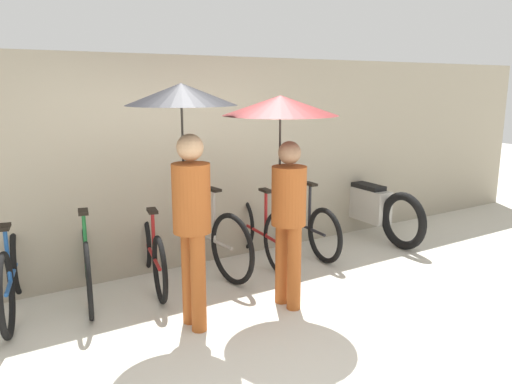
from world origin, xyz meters
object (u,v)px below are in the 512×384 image
object	(u,v)px
parked_bicycle_0	(12,273)
parked_bicycle_3	(205,236)
parked_bicycle_5	(301,223)
pedestrian_center	(283,140)
parked_bicycle_1	(87,260)
motorcycle	(366,206)
parked_bicycle_2	(152,251)
parked_bicycle_4	(259,230)
pedestrian_leading	(185,143)

from	to	relation	value
parked_bicycle_0	parked_bicycle_3	bearing A→B (deg)	-76.12
parked_bicycle_5	pedestrian_center	distance (m)	2.01
parked_bicycle_1	motorcycle	size ratio (longest dim) A/B	0.80
parked_bicycle_2	motorcycle	world-z (taller)	parked_bicycle_2
parked_bicycle_0	pedestrian_center	bearing A→B (deg)	-104.62
parked_bicycle_4	motorcycle	xyz separation A→B (m)	(1.82, 0.08, 0.04)
pedestrian_leading	pedestrian_center	size ratio (longest dim) A/B	1.05
parked_bicycle_4	pedestrian_center	world-z (taller)	pedestrian_center
parked_bicycle_1	parked_bicycle_5	bearing A→B (deg)	-78.08
parked_bicycle_2	pedestrian_center	bearing A→B (deg)	-129.63
parked_bicycle_3	motorcycle	xyz separation A→B (m)	(2.49, 0.01, 0.02)
parked_bicycle_0	parked_bicycle_5	bearing A→B (deg)	-77.42
parked_bicycle_1	parked_bicycle_3	bearing A→B (deg)	-76.22
parked_bicycle_0	parked_bicycle_1	bearing A→B (deg)	-77.05
parked_bicycle_1	pedestrian_center	bearing A→B (deg)	-114.40
parked_bicycle_0	pedestrian_leading	bearing A→B (deg)	-116.87
pedestrian_center	motorcycle	world-z (taller)	pedestrian_center
parked_bicycle_2	pedestrian_leading	distance (m)	1.62
parked_bicycle_3	pedestrian_center	world-z (taller)	pedestrian_center
parked_bicycle_3	motorcycle	size ratio (longest dim) A/B	0.85
pedestrian_leading	motorcycle	bearing A→B (deg)	18.73
parked_bicycle_0	pedestrian_center	xyz separation A→B (m)	(2.22, -1.12, 1.20)
parked_bicycle_4	motorcycle	distance (m)	1.82
parked_bicycle_0	pedestrian_center	size ratio (longest dim) A/B	0.84
parked_bicycle_2	pedestrian_center	size ratio (longest dim) A/B	0.82
parked_bicycle_4	motorcycle	size ratio (longest dim) A/B	0.81
motorcycle	parked_bicycle_1	bearing A→B (deg)	92.70
parked_bicycle_3	pedestrian_leading	size ratio (longest dim) A/B	0.87
parked_bicycle_1	parked_bicycle_4	xyz separation A→B (m)	(1.99, -0.03, -0.01)
pedestrian_leading	pedestrian_center	xyz separation A→B (m)	(0.93, -0.07, -0.01)
parked_bicycle_5	parked_bicycle_4	bearing A→B (deg)	97.78
parked_bicycle_2	parked_bicycle_4	size ratio (longest dim) A/B	0.95
parked_bicycle_3	parked_bicycle_4	distance (m)	0.67
parked_bicycle_3	parked_bicycle_4	xyz separation A→B (m)	(0.66, -0.08, -0.02)
parked_bicycle_1	parked_bicycle_5	world-z (taller)	parked_bicycle_5
parked_bicycle_3	pedestrian_center	xyz separation A→B (m)	(0.23, -1.18, 1.18)
parked_bicycle_1	parked_bicycle_2	world-z (taller)	parked_bicycle_2
parked_bicycle_2	motorcycle	xyz separation A→B (m)	(3.15, 0.07, 0.06)
motorcycle	pedestrian_center	bearing A→B (deg)	119.58
parked_bicycle_2	parked_bicycle_5	xyz separation A→B (m)	(1.99, 0.03, -0.00)
parked_bicycle_1	pedestrian_leading	size ratio (longest dim) A/B	0.81
parked_bicycle_0	parked_bicycle_2	bearing A→B (deg)	-78.15
parked_bicycle_1	pedestrian_leading	bearing A→B (deg)	-137.72
parked_bicycle_4	pedestrian_leading	bearing A→B (deg)	132.00
parked_bicycle_0	parked_bicycle_4	xyz separation A→B (m)	(2.65, -0.02, -0.01)
parked_bicycle_2	motorcycle	bearing A→B (deg)	-76.92
parked_bicycle_1	parked_bicycle_2	size ratio (longest dim) A/B	1.04
parked_bicycle_3	pedestrian_leading	bearing A→B (deg)	142.17
pedestrian_center	motorcycle	distance (m)	2.80
parked_bicycle_0	motorcycle	distance (m)	4.47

